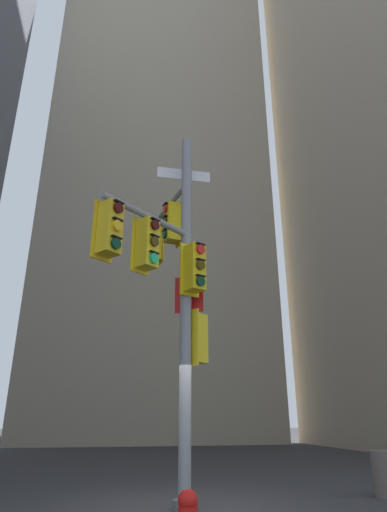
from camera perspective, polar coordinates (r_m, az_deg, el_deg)
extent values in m
plane|color=#2D2D30|center=(8.76, -1.23, -30.97)|extent=(120.00, 120.00, 0.00)
cube|color=tan|center=(40.58, -5.41, 11.13)|extent=(16.45, 16.45, 45.97)
cylinder|color=gray|center=(8.94, -1.04, -5.44)|extent=(0.24, 0.24, 7.83)
cylinder|color=#595B5E|center=(8.74, -1.23, -30.45)|extent=(0.43, 0.43, 0.16)
cylinder|color=gray|center=(11.06, -3.48, 6.50)|extent=(0.68, 2.54, 0.13)
cylinder|color=gray|center=(8.64, -6.09, 5.30)|extent=(1.90, 1.62, 0.13)
cube|color=yellow|center=(10.53, -1.86, 4.31)|extent=(0.13, 0.48, 1.14)
cube|color=yellow|center=(10.47, -2.83, 4.48)|extent=(0.41, 0.41, 1.00)
cylinder|color=red|center=(10.56, -3.82, 6.37)|extent=(0.10, 0.21, 0.20)
cube|color=black|center=(10.62, -3.84, 6.95)|extent=(0.12, 0.23, 0.02)
cylinder|color=#3C2C06|center=(10.41, -3.87, 4.66)|extent=(0.10, 0.21, 0.20)
cube|color=black|center=(10.46, -3.88, 5.26)|extent=(0.12, 0.23, 0.02)
cylinder|color=#06311C|center=(10.26, -3.91, 2.89)|extent=(0.10, 0.21, 0.20)
cube|color=black|center=(10.31, -3.93, 3.51)|extent=(0.12, 0.23, 0.02)
cube|color=gold|center=(11.75, -4.39, 1.60)|extent=(0.13, 0.48, 1.14)
cube|color=gold|center=(11.69, -5.27, 1.73)|extent=(0.41, 0.41, 1.00)
cylinder|color=#360605|center=(11.78, -6.14, 3.45)|extent=(0.10, 0.21, 0.20)
cube|color=black|center=(11.83, -6.14, 3.98)|extent=(0.12, 0.23, 0.02)
cylinder|color=#3C2C06|center=(11.64, -6.20, 1.88)|extent=(0.10, 0.21, 0.20)
cube|color=black|center=(11.68, -6.21, 2.43)|extent=(0.12, 0.23, 0.02)
cylinder|color=#19C672|center=(11.51, -6.27, 0.27)|extent=(0.10, 0.21, 0.20)
cube|color=black|center=(11.55, -6.27, 0.83)|extent=(0.12, 0.23, 0.02)
cube|color=yellow|center=(8.52, -7.14, 1.31)|extent=(0.39, 0.33, 1.14)
cube|color=yellow|center=(8.39, -6.25, 1.63)|extent=(0.48, 0.48, 1.00)
cylinder|color=#360605|center=(8.40, -5.19, 4.17)|extent=(0.19, 0.17, 0.20)
cube|color=black|center=(8.45, -5.14, 4.91)|extent=(0.22, 0.20, 0.02)
cylinder|color=#3C2C06|center=(8.26, -5.27, 1.97)|extent=(0.19, 0.17, 0.20)
cube|color=black|center=(8.30, -5.21, 2.74)|extent=(0.22, 0.20, 0.02)
cylinder|color=#19C672|center=(8.13, -5.35, -0.31)|extent=(0.19, 0.17, 0.20)
cube|color=black|center=(8.17, -5.29, 0.49)|extent=(0.22, 0.20, 0.02)
cube|color=gold|center=(7.96, -12.06, 3.28)|extent=(0.39, 0.33, 1.14)
cube|color=gold|center=(7.82, -11.18, 3.65)|extent=(0.48, 0.48, 1.00)
cylinder|color=#360605|center=(7.83, -10.06, 6.38)|extent=(0.19, 0.17, 0.20)
cube|color=black|center=(7.88, -9.98, 7.17)|extent=(0.22, 0.20, 0.02)
cylinder|color=yellow|center=(7.68, -10.22, 4.06)|extent=(0.19, 0.17, 0.20)
cube|color=black|center=(7.73, -10.14, 4.88)|extent=(0.22, 0.20, 0.02)
cylinder|color=#06311C|center=(7.54, -10.39, 1.65)|extent=(0.19, 0.17, 0.20)
cube|color=black|center=(7.58, -10.30, 2.50)|extent=(0.22, 0.20, 0.02)
cube|color=yellow|center=(8.84, -0.46, -10.91)|extent=(0.29, 0.42, 1.14)
cube|color=yellow|center=(8.98, 0.43, -11.05)|extent=(0.47, 0.47, 1.00)
cylinder|color=#360605|center=(9.18, 1.33, -9.05)|extent=(0.16, 0.20, 0.20)
cube|color=black|center=(9.21, 1.35, -8.32)|extent=(0.18, 0.22, 0.02)
cylinder|color=yellow|center=(9.11, 1.34, -11.20)|extent=(0.16, 0.20, 0.20)
cube|color=black|center=(9.14, 1.36, -10.46)|extent=(0.18, 0.22, 0.02)
cylinder|color=#06311C|center=(9.06, 1.36, -13.38)|extent=(0.16, 0.20, 0.20)
cube|color=black|center=(9.08, 1.38, -12.63)|extent=(0.18, 0.22, 0.02)
cube|color=yellow|center=(9.01, -0.54, -1.91)|extent=(0.45, 0.24, 1.14)
cube|color=yellow|center=(8.86, 0.18, -1.58)|extent=(0.45, 0.45, 1.00)
cylinder|color=red|center=(8.83, 0.95, 0.90)|extent=(0.21, 0.14, 0.20)
cube|color=black|center=(8.88, 0.97, 1.64)|extent=(0.23, 0.16, 0.02)
cylinder|color=#3C2C06|center=(8.71, 0.97, -1.23)|extent=(0.21, 0.14, 0.20)
cube|color=black|center=(8.75, 0.98, -0.48)|extent=(0.23, 0.16, 0.02)
cylinder|color=#06311C|center=(8.60, 0.98, -3.43)|extent=(0.21, 0.14, 0.20)
cube|color=black|center=(8.63, 1.00, -2.66)|extent=(0.23, 0.16, 0.02)
cube|color=white|center=(10.54, -1.30, 10.88)|extent=(1.31, 0.05, 0.28)
cube|color=#19479E|center=(10.54, -1.30, 10.88)|extent=(1.27, 0.04, 0.24)
cube|color=red|center=(9.17, -0.61, -5.18)|extent=(0.57, 0.31, 0.80)
cube|color=white|center=(9.17, -0.61, -5.18)|extent=(0.54, 0.29, 0.76)
sphere|color=red|center=(5.51, -0.78, -30.01)|extent=(0.23, 0.23, 0.23)
cylinder|color=#59514C|center=(10.64, 24.48, -25.12)|extent=(0.55, 0.55, 0.88)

